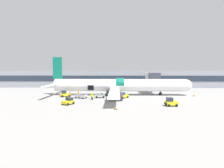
% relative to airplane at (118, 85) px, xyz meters
% --- Properties ---
extents(ground_plane, '(500.00, 500.00, 0.00)m').
position_rel_airplane_xyz_m(ground_plane, '(-0.28, -6.80, -2.82)').
color(ground_plane, gray).
extents(apron_marking_line, '(19.19, 1.13, 0.01)m').
position_rel_airplane_xyz_m(apron_marking_line, '(2.28, -9.39, -2.82)').
color(apron_marking_line, silver).
rests_on(apron_marking_line, ground_plane).
extents(terminal_strip, '(101.25, 12.05, 7.14)m').
position_rel_airplane_xyz_m(terminal_strip, '(-0.28, 27.18, 0.75)').
color(terminal_strip, gray).
rests_on(terminal_strip, ground_plane).
extents(jet_bridge_stub, '(3.40, 9.71, 6.47)m').
position_rel_airplane_xyz_m(jet_bridge_stub, '(10.94, 5.68, 2.03)').
color(jet_bridge_stub, '#4C4C51').
rests_on(jet_bridge_stub, ground_plane).
extents(airplane, '(41.57, 38.08, 11.04)m').
position_rel_airplane_xyz_m(airplane, '(0.00, 0.00, 0.00)').
color(airplane, white).
rests_on(airplane, ground_plane).
extents(baggage_tug_lead, '(2.60, 2.85, 1.48)m').
position_rel_airplane_xyz_m(baggage_tug_lead, '(-10.62, -14.47, -2.20)').
color(baggage_tug_lead, yellow).
rests_on(baggage_tug_lead, ground_plane).
extents(baggage_tug_mid, '(3.00, 2.17, 1.71)m').
position_rel_airplane_xyz_m(baggage_tug_mid, '(-14.41, -3.83, -2.11)').
color(baggage_tug_mid, yellow).
rests_on(baggage_tug_mid, ground_plane).
extents(baggage_tug_rear, '(3.22, 3.43, 1.54)m').
position_rel_airplane_xyz_m(baggage_tug_rear, '(1.05, -5.76, -2.15)').
color(baggage_tug_rear, yellow).
rests_on(baggage_tug_rear, ground_plane).
extents(baggage_tug_spare, '(2.46, 2.17, 1.76)m').
position_rel_airplane_xyz_m(baggage_tug_spare, '(10.46, -15.60, -2.09)').
color(baggage_tug_spare, yellow).
rests_on(baggage_tug_spare, ground_plane).
extents(baggage_cart_loading, '(4.09, 2.72, 1.00)m').
position_rel_airplane_xyz_m(baggage_cart_loading, '(-9.67, -6.17, -2.33)').
color(baggage_cart_loading, '#B7BABF').
rests_on(baggage_cart_loading, ground_plane).
extents(baggage_cart_queued, '(3.56, 2.11, 1.18)m').
position_rel_airplane_xyz_m(baggage_cart_queued, '(-4.71, -5.25, -2.27)').
color(baggage_cart_queued, '#999BA0').
rests_on(baggage_cart_queued, ground_plane).
extents(ground_crew_loader_a, '(0.50, 0.49, 1.56)m').
position_rel_airplane_xyz_m(ground_crew_loader_a, '(-6.32, -8.98, -2.00)').
color(ground_crew_loader_a, black).
rests_on(ground_crew_loader_a, ground_plane).
extents(ground_crew_loader_b, '(0.53, 0.59, 1.75)m').
position_rel_airplane_xyz_m(ground_crew_loader_b, '(-12.58, -5.79, -1.90)').
color(ground_crew_loader_b, '#2D2D33').
rests_on(ground_crew_loader_b, ground_plane).
extents(ground_crew_driver, '(0.59, 0.49, 1.70)m').
position_rel_airplane_xyz_m(ground_crew_driver, '(-6.69, -7.50, -1.93)').
color(ground_crew_driver, '#1E2338').
rests_on(ground_crew_driver, ground_plane).
extents(ground_crew_supervisor, '(0.54, 0.57, 1.73)m').
position_rel_airplane_xyz_m(ground_crew_supervisor, '(-10.93, -3.38, -1.91)').
color(ground_crew_supervisor, '#2D2D33').
rests_on(ground_crew_supervisor, ground_plane).
extents(suitcase_on_tarmac_upright, '(0.51, 0.38, 0.81)m').
position_rel_airplane_xyz_m(suitcase_on_tarmac_upright, '(-11.99, -8.37, -2.48)').
color(suitcase_on_tarmac_upright, '#2D2D33').
rests_on(suitcase_on_tarmac_upright, ground_plane).
extents(safety_cone_nose, '(0.62, 0.62, 0.57)m').
position_rel_airplane_xyz_m(safety_cone_nose, '(21.14, -1.71, -2.56)').
color(safety_cone_nose, black).
rests_on(safety_cone_nose, ground_plane).
extents(safety_cone_engine_left, '(0.56, 0.56, 0.67)m').
position_rel_airplane_xyz_m(safety_cone_engine_left, '(-0.61, -19.04, -2.51)').
color(safety_cone_engine_left, black).
rests_on(safety_cone_engine_left, ground_plane).
extents(safety_cone_wingtip, '(0.62, 0.62, 0.71)m').
position_rel_airplane_xyz_m(safety_cone_wingtip, '(0.78, -8.92, -2.49)').
color(safety_cone_wingtip, black).
rests_on(safety_cone_wingtip, ground_plane).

